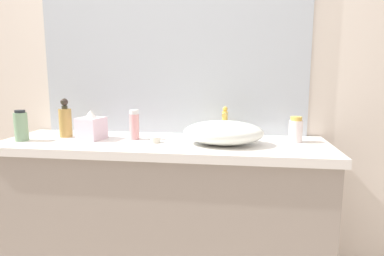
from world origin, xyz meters
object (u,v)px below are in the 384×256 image
(sink_basin, at_px, (223,133))
(spray_can, at_px, (21,126))
(candle_jar, at_px, (155,140))
(lotion_bottle, at_px, (296,130))
(tissue_box, at_px, (91,127))
(soap_dispenser, at_px, (65,121))
(perfume_bottle, at_px, (134,125))

(sink_basin, xyz_separation_m, spray_can, (-1.09, -0.06, 0.02))
(candle_jar, bearing_deg, sink_basin, 1.70)
(lotion_bottle, distance_m, candle_jar, 0.74)
(tissue_box, bearing_deg, lotion_bottle, 4.00)
(soap_dispenser, bearing_deg, candle_jar, -9.53)
(spray_can, distance_m, candle_jar, 0.74)
(lotion_bottle, xyz_separation_m, candle_jar, (-0.73, -0.12, -0.05))
(soap_dispenser, xyz_separation_m, candle_jar, (0.55, -0.09, -0.08))
(sink_basin, xyz_separation_m, soap_dispenser, (-0.91, 0.08, 0.03))
(perfume_bottle, bearing_deg, candle_jar, -29.12)
(soap_dispenser, height_order, perfume_bottle, soap_dispenser)
(sink_basin, bearing_deg, candle_jar, -178.30)
(spray_can, distance_m, tissue_box, 0.37)
(lotion_bottle, xyz_separation_m, spray_can, (-1.46, -0.17, 0.02))
(candle_jar, bearing_deg, tissue_box, 173.13)
(lotion_bottle, xyz_separation_m, perfume_bottle, (-0.87, -0.05, 0.02))
(sink_basin, relative_size, spray_can, 2.46)
(sink_basin, relative_size, perfume_bottle, 2.51)
(perfume_bottle, relative_size, spray_can, 0.98)
(sink_basin, height_order, tissue_box, tissue_box)
(perfume_bottle, bearing_deg, spray_can, -168.13)
(sink_basin, height_order, spray_can, spray_can)
(tissue_box, xyz_separation_m, candle_jar, (0.37, -0.05, -0.05))
(sink_basin, xyz_separation_m, tissue_box, (-0.73, 0.03, 0.01))
(sink_basin, relative_size, candle_jar, 8.01)
(tissue_box, height_order, candle_jar, tissue_box)
(lotion_bottle, bearing_deg, spray_can, -173.34)
(perfume_bottle, bearing_deg, lotion_bottle, 3.04)
(sink_basin, height_order, candle_jar, sink_basin)
(soap_dispenser, bearing_deg, sink_basin, -5.18)
(perfume_bottle, bearing_deg, sink_basin, -7.62)
(sink_basin, bearing_deg, spray_can, -176.89)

